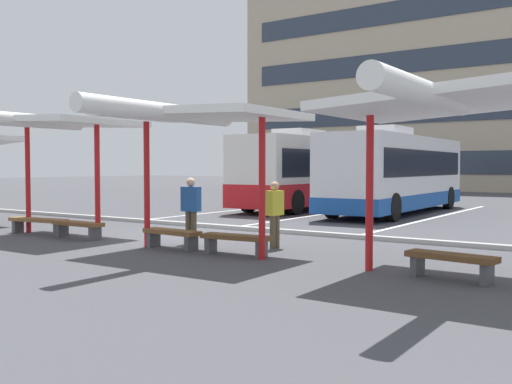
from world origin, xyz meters
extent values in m
plane|color=#47474C|center=(0.00, 0.00, 0.00)|extent=(160.00, 160.00, 0.00)
cube|color=tan|center=(0.00, 38.53, 10.07)|extent=(41.97, 11.12, 20.14)
cube|color=#2D3847|center=(0.00, 32.94, 2.22)|extent=(38.61, 0.08, 1.77)
cube|color=#2D3847|center=(0.00, 32.94, 6.24)|extent=(38.61, 0.08, 1.77)
cube|color=#2D3847|center=(0.00, 32.94, 10.27)|extent=(38.61, 0.08, 1.77)
cube|color=silver|center=(-1.95, 11.13, 1.72)|extent=(2.55, 10.31, 2.89)
cube|color=red|center=(-1.95, 11.13, 0.74)|extent=(2.59, 10.35, 0.94)
cube|color=black|center=(-1.95, 11.13, 2.05)|extent=(2.57, 9.49, 1.12)
cube|color=black|center=(-2.00, 16.25, 2.07)|extent=(2.16, 0.10, 1.73)
cube|color=silver|center=(-1.94, 9.84, 3.34)|extent=(1.49, 2.21, 0.36)
cylinder|color=black|center=(-3.11, 14.67, 0.50)|extent=(0.31, 1.00, 1.00)
cylinder|color=black|center=(-0.86, 14.69, 0.50)|extent=(0.31, 1.00, 1.00)
cylinder|color=black|center=(-3.05, 7.57, 0.50)|extent=(0.31, 1.00, 1.00)
cylinder|color=black|center=(-0.79, 7.59, 0.50)|extent=(0.31, 1.00, 1.00)
cube|color=silver|center=(2.22, 10.61, 1.69)|extent=(2.72, 10.47, 2.82)
cube|color=#194C9E|center=(2.22, 10.61, 0.56)|extent=(2.76, 10.51, 0.57)
cube|color=black|center=(2.22, 10.61, 2.04)|extent=(2.73, 9.64, 1.01)
cube|color=black|center=(2.11, 15.79, 2.02)|extent=(2.20, 0.13, 1.69)
cube|color=silver|center=(2.25, 9.31, 3.28)|extent=(1.55, 2.23, 0.36)
cylinder|color=black|center=(1.00, 14.20, 0.50)|extent=(0.32, 1.01, 1.00)
cylinder|color=black|center=(3.29, 14.25, 0.50)|extent=(0.32, 1.01, 1.00)
cylinder|color=black|center=(1.15, 6.98, 0.50)|extent=(0.32, 1.01, 1.00)
cylinder|color=black|center=(3.45, 7.03, 0.50)|extent=(0.32, 1.01, 1.00)
cube|color=white|center=(-4.18, 9.85, 0.00)|extent=(0.16, 14.00, 0.01)
cube|color=white|center=(0.00, 9.85, 0.00)|extent=(0.16, 14.00, 0.01)
cube|color=white|center=(4.18, 9.85, 0.00)|extent=(0.16, 14.00, 0.01)
cylinder|color=red|center=(-4.09, -2.07, 1.53)|extent=(0.14, 0.14, 3.06)
cylinder|color=red|center=(-1.09, -2.07, 1.53)|extent=(0.14, 0.14, 3.06)
cube|color=white|center=(-2.59, -2.07, 3.14)|extent=(4.00, 3.00, 0.32)
cylinder|color=white|center=(-2.59, -3.42, 3.11)|extent=(0.36, 4.00, 0.36)
cube|color=brown|center=(-3.49, -2.18, 0.40)|extent=(1.98, 0.65, 0.10)
cube|color=#4C4C51|center=(-4.31, -2.28, 0.17)|extent=(0.16, 0.35, 0.35)
cube|color=#4C4C51|center=(-2.67, -2.08, 0.17)|extent=(0.16, 0.35, 0.35)
cube|color=brown|center=(-1.69, -2.23, 0.40)|extent=(1.64, 0.43, 0.10)
cube|color=#4C4C51|center=(-2.36, -2.22, 0.17)|extent=(0.12, 0.34, 0.35)
cube|color=#4C4C51|center=(-1.02, -2.23, 0.17)|extent=(0.12, 0.34, 0.35)
cylinder|color=red|center=(0.95, -2.32, 1.49)|extent=(0.14, 0.14, 2.97)
cylinder|color=red|center=(4.23, -2.32, 1.49)|extent=(0.14, 0.14, 2.97)
cube|color=white|center=(2.59, -2.32, 3.05)|extent=(4.29, 2.68, 0.31)
cylinder|color=white|center=(2.59, -3.51, 3.02)|extent=(0.36, 4.29, 0.36)
cube|color=brown|center=(1.69, -2.27, 0.40)|extent=(1.59, 0.54, 0.10)
cube|color=#4C4C51|center=(1.06, -2.22, 0.17)|extent=(0.15, 0.34, 0.35)
cube|color=#4C4C51|center=(2.32, -2.32, 0.17)|extent=(0.15, 0.34, 0.35)
cube|color=brown|center=(3.49, -2.23, 0.40)|extent=(1.61, 0.56, 0.10)
cube|color=#4C4C51|center=(2.86, -2.29, 0.17)|extent=(0.15, 0.35, 0.35)
cube|color=#4C4C51|center=(4.13, -2.17, 0.17)|extent=(0.15, 0.35, 0.35)
cylinder|color=red|center=(6.57, -2.28, 1.46)|extent=(0.14, 0.14, 2.93)
cube|color=white|center=(8.08, -2.28, 3.01)|extent=(4.03, 3.36, 0.39)
cylinder|color=white|center=(8.08, -3.81, 2.98)|extent=(0.36, 4.02, 0.36)
cube|color=brown|center=(8.08, -2.37, 0.40)|extent=(1.55, 0.62, 0.10)
cube|color=#4C4C51|center=(7.49, -2.29, 0.17)|extent=(0.16, 0.35, 0.35)
cube|color=#4C4C51|center=(8.68, -2.46, 0.17)|extent=(0.16, 0.35, 0.35)
cube|color=#ADADA8|center=(0.00, 1.89, 0.06)|extent=(44.00, 0.24, 0.12)
cylinder|color=brown|center=(1.57, -1.35, 0.40)|extent=(0.14, 0.14, 0.81)
cylinder|color=brown|center=(1.41, -1.36, 0.40)|extent=(0.14, 0.14, 0.81)
cube|color=#2659A5|center=(1.49, -1.35, 1.11)|extent=(0.49, 0.27, 0.61)
sphere|color=beige|center=(1.49, -1.35, 1.53)|extent=(0.22, 0.22, 0.22)
cylinder|color=brown|center=(3.58, -0.72, 0.39)|extent=(0.14, 0.14, 0.77)
cylinder|color=brown|center=(3.57, -0.88, 0.39)|extent=(0.14, 0.14, 0.77)
cube|color=gold|center=(3.58, -0.80, 1.06)|extent=(0.25, 0.46, 0.58)
sphere|color=tan|center=(3.58, -0.80, 1.46)|extent=(0.21, 0.21, 0.21)
camera|label=1|loc=(10.82, -12.19, 1.91)|focal=40.67mm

